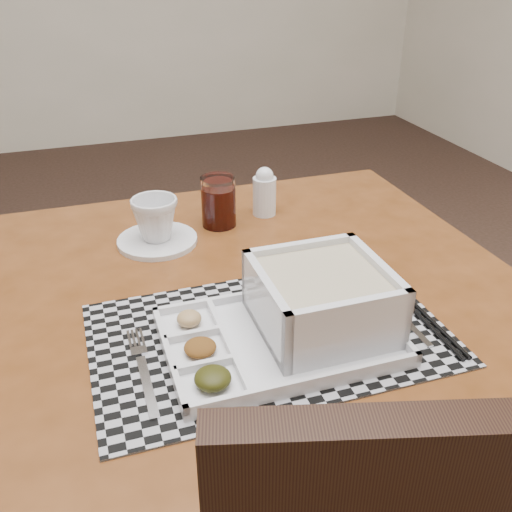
# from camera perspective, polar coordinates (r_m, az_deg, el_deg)

# --- Properties ---
(floor) EXTENTS (5.00, 5.00, 0.00)m
(floor) POSITION_cam_1_polar(r_m,az_deg,el_deg) (1.79, -16.23, -14.00)
(floor) COLOR black
(floor) RESTS_ON ground
(dining_table) EXTENTS (0.92, 0.92, 0.69)m
(dining_table) POSITION_cam_1_polar(r_m,az_deg,el_deg) (0.96, -0.37, -7.55)
(dining_table) COLOR #51290E
(dining_table) RESTS_ON ground
(placemat) EXTENTS (0.51, 0.32, 0.00)m
(placemat) POSITION_cam_1_polar(r_m,az_deg,el_deg) (0.83, 1.31, -7.84)
(placemat) COLOR #9C9BA3
(placemat) RESTS_ON dining_table
(serving_tray) EXTENTS (0.32, 0.22, 0.10)m
(serving_tray) POSITION_cam_1_polar(r_m,az_deg,el_deg) (0.81, 5.36, -5.47)
(serving_tray) COLOR silver
(serving_tray) RESTS_ON placemat
(fork) EXTENTS (0.02, 0.19, 0.00)m
(fork) POSITION_cam_1_polar(r_m,az_deg,el_deg) (0.78, -11.25, -10.92)
(fork) COLOR silver
(fork) RESTS_ON placemat
(spoon) EXTENTS (0.04, 0.18, 0.01)m
(spoon) POSITION_cam_1_polar(r_m,az_deg,el_deg) (0.93, 12.47, -3.87)
(spoon) COLOR silver
(spoon) RESTS_ON placemat
(chopsticks) EXTENTS (0.02, 0.24, 0.01)m
(chopsticks) POSITION_cam_1_polar(r_m,az_deg,el_deg) (0.90, 15.89, -5.31)
(chopsticks) COLOR black
(chopsticks) RESTS_ON placemat
(saucer) EXTENTS (0.15, 0.15, 0.01)m
(saucer) POSITION_cam_1_polar(r_m,az_deg,el_deg) (1.09, -9.83, 1.54)
(saucer) COLOR silver
(saucer) RESTS_ON dining_table
(cup) EXTENTS (0.10, 0.10, 0.08)m
(cup) POSITION_cam_1_polar(r_m,az_deg,el_deg) (1.07, -10.03, 3.68)
(cup) COLOR silver
(cup) RESTS_ON saucer
(juice_glass) EXTENTS (0.07, 0.07, 0.10)m
(juice_glass) POSITION_cam_1_polar(r_m,az_deg,el_deg) (1.13, -3.76, 5.27)
(juice_glass) COLOR white
(juice_glass) RESTS_ON dining_table
(creamer_bottle) EXTENTS (0.05, 0.05, 0.10)m
(creamer_bottle) POSITION_cam_1_polar(r_m,az_deg,el_deg) (1.17, 0.85, 6.40)
(creamer_bottle) COLOR silver
(creamer_bottle) RESTS_ON dining_table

